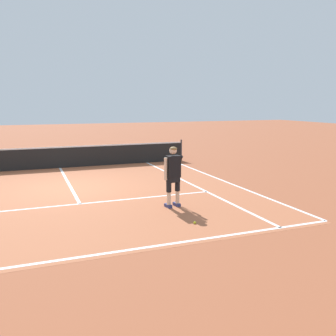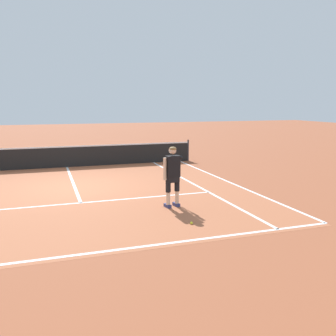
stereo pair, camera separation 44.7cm
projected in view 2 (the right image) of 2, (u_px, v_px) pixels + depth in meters
The scene contains 10 objects.
ground_plane at pixel (75, 187), 12.75m from camera, with size 80.00×80.00×0.00m, color #9E5133.
court_inner_surface at pixel (77, 193), 11.96m from camera, with size 10.98×10.60×0.00m, color #B2603D.
line_baseline at pixel (100, 252), 7.20m from camera, with size 10.98×0.10×0.01m, color white.
line_service at pixel (81, 203), 10.75m from camera, with size 8.23×0.10×0.01m, color white.
line_centre_service at pixel (72, 181), 13.73m from camera, with size 0.10×6.40×0.01m, color white.
line_singles_right at pixel (193, 184), 13.26m from camera, with size 0.10×10.20×0.01m, color white.
line_doubles_right at pixel (227, 181), 13.69m from camera, with size 0.10×10.20×0.01m, color white.
tennis_net at pixel (66, 156), 16.63m from camera, with size 11.96×0.08×1.07m.
tennis_player at pixel (172, 172), 10.18m from camera, with size 0.60×1.18×1.71m.
tennis_ball_near_feet at pixel (191, 223), 8.85m from camera, with size 0.07×0.07×0.07m, color #CCE02D.
Camera 2 is at (-0.91, -12.82, 2.89)m, focal length 39.23 mm.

